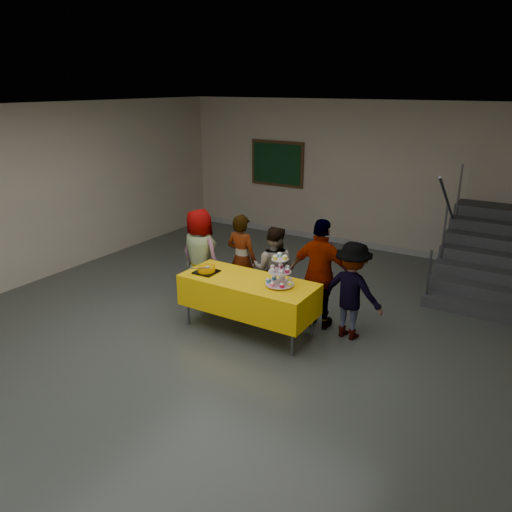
{
  "coord_description": "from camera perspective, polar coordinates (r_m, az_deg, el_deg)",
  "views": [
    {
      "loc": [
        3.58,
        -4.79,
        3.29
      ],
      "look_at": [
        0.2,
        0.71,
        1.05
      ],
      "focal_mm": 35.0,
      "sensor_mm": 36.0,
      "label": 1
    }
  ],
  "objects": [
    {
      "name": "schoolchild_d",
      "position": [
        6.95,
        7.42,
        -2.12
      ],
      "size": [
        0.95,
        0.46,
        1.58
      ],
      "primitive_type": "imported",
      "rotation": [
        0.0,
        0.0,
        3.22
      ],
      "color": "slate",
      "rests_on": "ground"
    },
    {
      "name": "schoolchild_e",
      "position": [
        6.78,
        10.91,
        -3.9
      ],
      "size": [
        0.92,
        0.59,
        1.35
      ],
      "primitive_type": "imported",
      "rotation": [
        0.0,
        0.0,
        3.03
      ],
      "color": "slate",
      "rests_on": "ground"
    },
    {
      "name": "cupcake_stand",
      "position": [
        6.51,
        2.74,
        -2.07
      ],
      "size": [
        0.38,
        0.38,
        0.44
      ],
      "color": "silver",
      "rests_on": "bake_table"
    },
    {
      "name": "schoolchild_a",
      "position": [
        7.84,
        -6.41,
        0.03
      ],
      "size": [
        0.76,
        0.53,
        1.49
      ],
      "primitive_type": "imported",
      "rotation": [
        0.0,
        0.0,
        3.05
      ],
      "color": "slate",
      "rests_on": "ground"
    },
    {
      "name": "bake_table",
      "position": [
        6.86,
        -0.88,
        -4.37
      ],
      "size": [
        1.88,
        0.78,
        0.77
      ],
      "color": "#595960",
      "rests_on": "ground"
    },
    {
      "name": "schoolchild_b",
      "position": [
        7.72,
        -1.65,
        -0.37
      ],
      "size": [
        0.54,
        0.37,
        1.43
      ],
      "primitive_type": "imported",
      "rotation": [
        0.0,
        0.0,
        3.1
      ],
      "color": "slate",
      "rests_on": "ground"
    },
    {
      "name": "room_shell",
      "position": [
        6.11,
        -5.05,
        8.11
      ],
      "size": [
        10.0,
        10.04,
        3.02
      ],
      "color": "#4C514C",
      "rests_on": "ground"
    },
    {
      "name": "bear_cake",
      "position": [
        7.04,
        -5.7,
        -1.44
      ],
      "size": [
        0.32,
        0.36,
        0.12
      ],
      "color": "black",
      "rests_on": "bake_table"
    },
    {
      "name": "noticeboard",
      "position": [
        11.3,
        2.43,
        10.5
      ],
      "size": [
        1.3,
        0.05,
        1.0
      ],
      "color": "#472B16",
      "rests_on": "ground"
    },
    {
      "name": "schoolchild_c",
      "position": [
        7.46,
        2.02,
        -1.52
      ],
      "size": [
        0.75,
        0.65,
        1.32
      ],
      "primitive_type": "imported",
      "rotation": [
        0.0,
        0.0,
        3.41
      ],
      "color": "slate",
      "rests_on": "ground"
    },
    {
      "name": "staircase",
      "position": [
        9.39,
        24.69,
        -0.05
      ],
      "size": [
        1.3,
        2.4,
        2.04
      ],
      "color": "#424447",
      "rests_on": "ground"
    }
  ]
}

